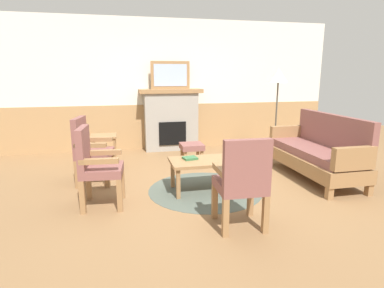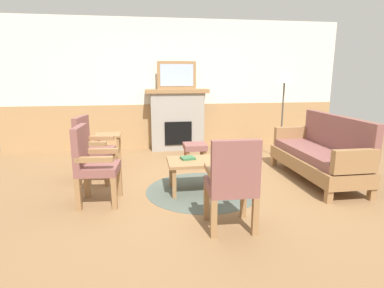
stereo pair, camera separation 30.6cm
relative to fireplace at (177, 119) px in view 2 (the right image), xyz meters
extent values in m
plane|color=olive|center=(0.00, -2.35, -0.65)|extent=(14.00, 14.00, 0.00)
cube|color=silver|center=(0.00, 0.25, 0.70)|extent=(7.20, 0.12, 2.70)
cube|color=#A87F51|center=(0.00, 0.18, -0.18)|extent=(7.20, 0.02, 0.95)
cube|color=gray|center=(0.00, 0.00, -0.05)|extent=(1.10, 0.36, 1.20)
cube|color=black|center=(0.00, -0.19, -0.27)|extent=(0.56, 0.02, 0.48)
cube|color=olive|center=(0.00, 0.00, 0.59)|extent=(1.30, 0.44, 0.08)
cube|color=olive|center=(0.00, 0.00, 0.91)|extent=(0.80, 0.03, 0.56)
cube|color=#9EB2D1|center=(0.00, -0.02, 0.91)|extent=(0.68, 0.01, 0.44)
cube|color=olive|center=(1.55, -1.51, -0.57)|extent=(0.08, 0.08, 0.16)
cube|color=olive|center=(1.55, -3.19, -0.57)|extent=(0.08, 0.08, 0.16)
cube|color=olive|center=(2.15, -1.51, -0.57)|extent=(0.08, 0.08, 0.16)
cube|color=olive|center=(2.15, -3.19, -0.57)|extent=(0.08, 0.08, 0.16)
cube|color=olive|center=(1.85, -2.35, -0.39)|extent=(0.70, 1.80, 0.20)
cube|color=brown|center=(1.85, -2.35, -0.23)|extent=(0.60, 1.70, 0.12)
cube|color=brown|center=(2.15, -2.35, 0.08)|extent=(0.10, 1.70, 0.50)
cube|color=olive|center=(1.85, -1.50, -0.12)|extent=(0.60, 0.10, 0.30)
cube|color=olive|center=(1.85, -3.20, -0.12)|extent=(0.60, 0.10, 0.30)
cube|color=olive|center=(-0.35, -2.74, -0.45)|extent=(0.05, 0.05, 0.40)
cube|color=olive|center=(0.49, -2.74, -0.45)|extent=(0.05, 0.05, 0.40)
cube|color=olive|center=(-0.35, -2.30, -0.45)|extent=(0.05, 0.05, 0.40)
cube|color=olive|center=(0.49, -2.30, -0.45)|extent=(0.05, 0.05, 0.40)
cube|color=olive|center=(0.07, -2.52, -0.23)|extent=(0.96, 0.56, 0.04)
cylinder|color=#4C564C|center=(0.07, -2.52, -0.65)|extent=(1.58, 1.58, 0.01)
cube|color=#33663D|center=(-0.13, -2.45, -0.20)|extent=(0.21, 0.19, 0.03)
cube|color=olive|center=(0.04, -1.29, -0.52)|extent=(0.05, 0.05, 0.26)
cube|color=olive|center=(0.34, -1.29, -0.52)|extent=(0.05, 0.05, 0.26)
cube|color=olive|center=(0.04, -0.99, -0.52)|extent=(0.05, 0.05, 0.26)
cube|color=olive|center=(0.34, -0.99, -0.52)|extent=(0.05, 0.05, 0.26)
cube|color=brown|center=(0.19, -1.14, -0.34)|extent=(0.40, 0.40, 0.10)
cube|color=olive|center=(-1.05, -2.54, -0.45)|extent=(0.06, 0.06, 0.40)
cube|color=olive|center=(-1.09, -2.96, -0.45)|extent=(0.06, 0.06, 0.40)
cube|color=olive|center=(-1.47, -2.51, -0.45)|extent=(0.06, 0.06, 0.40)
cube|color=olive|center=(-1.51, -2.93, -0.45)|extent=(0.06, 0.06, 0.40)
cube|color=brown|center=(-1.28, -2.74, -0.20)|extent=(0.52, 0.52, 0.10)
cube|color=brown|center=(-1.48, -2.72, 0.09)|extent=(0.12, 0.48, 0.48)
cube|color=olive|center=(-1.26, -2.53, -0.03)|extent=(0.44, 0.11, 0.06)
cube|color=olive|center=(-1.30, -2.94, -0.03)|extent=(0.44, 0.11, 0.06)
cube|color=olive|center=(-1.18, -1.70, -0.45)|extent=(0.07, 0.07, 0.40)
cube|color=olive|center=(-1.26, -2.11, -0.45)|extent=(0.07, 0.07, 0.40)
cube|color=olive|center=(-1.59, -1.62, -0.45)|extent=(0.07, 0.07, 0.40)
cube|color=olive|center=(-1.67, -2.04, -0.45)|extent=(0.07, 0.07, 0.40)
cube|color=brown|center=(-1.43, -1.87, -0.20)|extent=(0.56, 0.56, 0.10)
cube|color=brown|center=(-1.62, -1.83, 0.09)|extent=(0.16, 0.49, 0.48)
cube|color=olive|center=(-1.39, -1.67, -0.03)|extent=(0.45, 0.15, 0.06)
cube|color=olive|center=(-1.46, -2.07, -0.03)|extent=(0.45, 0.15, 0.06)
cube|color=olive|center=(-0.06, -3.38, -0.45)|extent=(0.06, 0.06, 0.40)
cube|color=olive|center=(0.36, -3.39, -0.45)|extent=(0.06, 0.06, 0.40)
cube|color=olive|center=(-0.07, -3.80, -0.45)|extent=(0.06, 0.06, 0.40)
cube|color=olive|center=(0.35, -3.81, -0.45)|extent=(0.06, 0.06, 0.40)
cube|color=brown|center=(0.15, -3.60, -0.20)|extent=(0.50, 0.50, 0.10)
cube|color=brown|center=(0.14, -3.80, 0.09)|extent=(0.48, 0.10, 0.48)
cube|color=olive|center=(-0.06, -3.59, -0.03)|extent=(0.09, 0.44, 0.06)
cube|color=olive|center=(0.35, -3.60, -0.03)|extent=(0.09, 0.44, 0.06)
cube|color=olive|center=(-1.52, -0.80, -0.39)|extent=(0.04, 0.04, 0.52)
cube|color=olive|center=(-1.16, -0.80, -0.39)|extent=(0.04, 0.04, 0.52)
cube|color=olive|center=(-1.52, -1.16, -0.39)|extent=(0.04, 0.04, 0.52)
cube|color=olive|center=(-1.16, -1.16, -0.39)|extent=(0.04, 0.04, 0.52)
cube|color=olive|center=(-1.34, -0.98, -0.12)|extent=(0.44, 0.44, 0.03)
cylinder|color=#332D28|center=(1.87, -1.04, -0.64)|extent=(0.24, 0.24, 0.03)
cylinder|color=#4C473D|center=(1.87, -1.04, 0.08)|extent=(0.03, 0.03, 1.40)
cone|color=silver|center=(1.87, -1.04, 0.90)|extent=(0.36, 0.36, 0.25)
camera|label=1|loc=(-1.03, -6.52, 0.93)|focal=29.46mm
camera|label=2|loc=(-0.73, -6.58, 0.93)|focal=29.46mm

